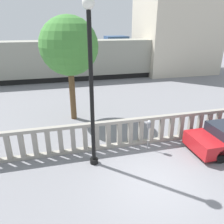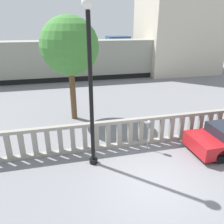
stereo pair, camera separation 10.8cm
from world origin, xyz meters
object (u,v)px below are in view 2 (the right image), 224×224
Objects in this scene: train_near at (62,60)px; train_far at (59,54)px; tree_left at (70,47)px; lamppost at (90,79)px; parking_meter at (149,126)px.

train_near is 7.59m from train_far.
tree_left is (0.32, -10.39, 2.22)m from train_near.
train_near is (-0.71, 15.31, -1.55)m from lamppost.
tree_left is at bearing -88.26° from train_near.
lamppost is at bearing -170.12° from parking_meter.
train_far is at bearing 91.35° from train_near.
train_far is (-3.46, 22.44, 0.54)m from parking_meter.
lamppost reaches higher than parking_meter.
lamppost reaches higher than train_near.
parking_meter is (2.58, 0.45, -2.39)m from lamppost.
parking_meter is 6.18m from tree_left.
parking_meter is 0.05× the size of train_near.
lamppost is 22.98m from train_far.
train_far is (-0.18, 7.59, -0.30)m from train_near.
lamppost is 15.40m from train_near.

